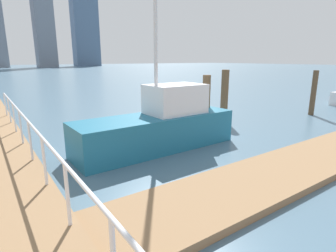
% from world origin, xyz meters
% --- Properties ---
extents(ground_plane, '(300.00, 300.00, 0.00)m').
position_xyz_m(ground_plane, '(0.00, 20.00, 0.00)').
color(ground_plane, slate).
extents(floating_dock, '(13.43, 2.00, 0.18)m').
position_xyz_m(floating_dock, '(3.22, 11.54, 0.09)').
color(floating_dock, '#93704C').
rests_on(floating_dock, ground_plane).
extents(dock_piling_0, '(0.31, 0.31, 2.40)m').
position_xyz_m(dock_piling_0, '(3.18, 15.55, 1.20)').
color(dock_piling_0, brown).
rests_on(dock_piling_0, ground_plane).
extents(dock_piling_3, '(0.28, 0.28, 2.41)m').
position_xyz_m(dock_piling_3, '(10.79, 15.31, 1.21)').
color(dock_piling_3, brown).
rests_on(dock_piling_3, ground_plane).
extents(dock_piling_4, '(0.36, 0.36, 2.50)m').
position_xyz_m(dock_piling_4, '(5.63, 16.92, 1.25)').
color(dock_piling_4, brown).
rests_on(dock_piling_4, ground_plane).
extents(moored_boat_0, '(5.67, 1.81, 8.81)m').
position_xyz_m(moored_boat_0, '(0.85, 15.28, 0.82)').
color(moored_boat_0, '#1E6B8C').
rests_on(moored_boat_0, ground_plane).
extents(skyline_tower_4, '(10.27, 6.60, 27.40)m').
position_xyz_m(skyline_tower_4, '(35.91, 126.33, 13.70)').
color(skyline_tower_4, slate).
rests_on(skyline_tower_4, ground_plane).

